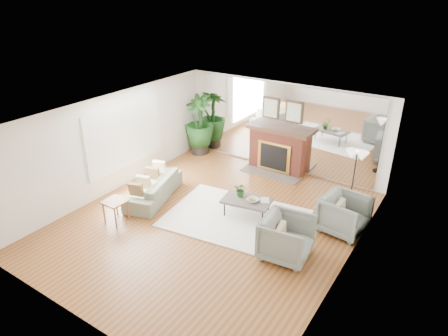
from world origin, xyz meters
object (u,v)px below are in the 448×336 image
Objects in this scene: armchair_front at (287,238)px; side_table at (115,204)px; sofa at (154,188)px; fireplace at (277,149)px; coffee_table at (247,201)px; potted_ficus at (199,123)px; armchair_back at (344,215)px; floor_lamp at (356,160)px.

armchair_front reaches higher than side_table.
fireplace is at bearing 133.11° from sofa.
coffee_table is (0.54, -2.61, -0.26)m from fireplace.
armchair_front reaches higher than coffee_table.
coffee_table is 1.26× the size of armchair_front.
potted_ficus is (-0.80, 4.25, 0.55)m from side_table.
armchair_front is 5.64m from potted_ficus.
floor_lamp is (-0.14, 0.86, 0.91)m from armchair_back.
floor_lamp is (5.06, -0.97, 0.33)m from potted_ficus.
armchair_back is (2.06, 0.62, 0.02)m from coffee_table.
armchair_back is (4.42, 1.15, 0.14)m from sofa.
sofa is 3.63× the size of side_table.
coffee_table is at bearing -37.95° from potted_ficus.
sofa is 4.57m from armchair_back.
armchair_front is at bearing 14.12° from side_table.
fireplace reaches higher than floor_lamp.
sofa is at bearing -154.86° from floor_lamp.
side_table is (-2.34, -1.80, 0.04)m from coffee_table.
floor_lamp is at bearing 37.60° from coffee_table.
sofa is 1.28m from side_table.
fireplace reaches higher than coffee_table.
potted_ficus is (-5.20, 1.84, 0.58)m from armchair_back.
coffee_table is 2.24× the size of side_table.
fireplace reaches higher than potted_ficus.
sofa is (-1.82, -3.14, -0.38)m from fireplace.
armchair_back is 1.62m from armchair_front.
armchair_front is at bearing -60.84° from fireplace.
armchair_front is 0.61× the size of floor_lamp.
armchair_back reaches higher than coffee_table.
armchair_front is (1.39, -0.86, 0.03)m from coffee_table.
potted_ficus reaches higher than floor_lamp.
armchair_back is (2.60, -1.99, -0.24)m from fireplace.
sofa is 3.78m from armchair_front.
floor_lamp is (0.53, 2.34, 0.90)m from armchair_front.
side_table is at bearing -142.44° from floor_lamp.
floor_lamp is (1.92, 1.48, 0.93)m from coffee_table.
armchair_front reaches higher than armchair_back.
potted_ficus reaches higher than armchair_front.
armchair_back is 1.26m from floor_lamp.
coffee_table is 2.43m from sofa.
fireplace is 3.65m from sofa.
sofa is 4.85m from floor_lamp.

